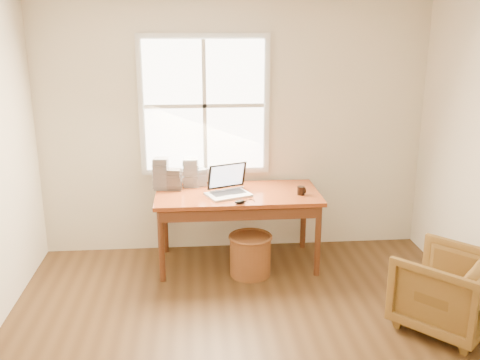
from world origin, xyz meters
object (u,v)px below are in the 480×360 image
(desk, at_px, (238,194))
(armchair, at_px, (446,290))
(cd_stack_a, at_px, (191,173))
(coffee_mug, at_px, (301,191))
(laptop, at_px, (228,180))
(wicker_stool, at_px, (250,256))

(desk, height_order, armchair, desk)
(cd_stack_a, bearing_deg, coffee_mug, -19.36)
(desk, height_order, laptop, laptop)
(laptop, bearing_deg, coffee_mug, -24.06)
(desk, distance_m, armchair, 2.08)
(desk, bearing_deg, laptop, -135.58)
(laptop, relative_size, cd_stack_a, 1.54)
(laptop, distance_m, coffee_mug, 0.71)
(wicker_stool, xyz_separation_m, laptop, (-0.20, 0.18, 0.71))
(wicker_stool, bearing_deg, cd_stack_a, 136.47)
(armchair, height_order, wicker_stool, armchair)
(armchair, xyz_separation_m, wicker_stool, (-1.44, 1.06, -0.12))
(cd_stack_a, bearing_deg, desk, -29.07)
(laptop, height_order, cd_stack_a, laptop)
(wicker_stool, bearing_deg, laptop, 138.03)
(wicker_stool, xyz_separation_m, cd_stack_a, (-0.55, 0.53, 0.70))
(armchair, xyz_separation_m, laptop, (-1.64, 1.24, 0.59))
(armchair, bearing_deg, desk, -83.18)
(desk, bearing_deg, coffee_mug, -11.22)
(armchair, relative_size, laptop, 1.58)
(armchair, distance_m, wicker_stool, 1.79)
(laptop, xyz_separation_m, cd_stack_a, (-0.36, 0.35, -0.01))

